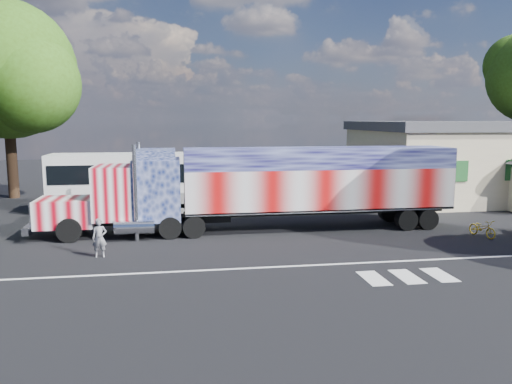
{
  "coord_description": "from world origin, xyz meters",
  "views": [
    {
      "loc": [
        -3.7,
        -20.26,
        5.34
      ],
      "look_at": [
        0.0,
        3.0,
        1.9
      ],
      "focal_mm": 35.0,
      "sensor_mm": 36.0,
      "label": 1
    }
  ],
  "objects": [
    {
      "name": "tree_nw_a",
      "position": [
        -14.64,
        15.71,
        8.55
      ],
      "size": [
        9.61,
        9.15,
        13.18
      ],
      "color": "black",
      "rests_on": "ground"
    },
    {
      "name": "lane_markings",
      "position": [
        1.71,
        -3.77,
        0.01
      ],
      "size": [
        30.0,
        2.67,
        0.01
      ],
      "color": "silver",
      "rests_on": "ground"
    },
    {
      "name": "woman",
      "position": [
        -6.75,
        -0.58,
        0.76
      ],
      "size": [
        0.59,
        0.41,
        1.52
      ],
      "primitive_type": "imported",
      "rotation": [
        0.0,
        0.0,
        0.09
      ],
      "color": "slate",
      "rests_on": "ground"
    },
    {
      "name": "coach_bus",
      "position": [
        -5.13,
        9.37,
        1.75
      ],
      "size": [
        11.6,
        2.7,
        3.37
      ],
      "color": "silver",
      "rests_on": "ground"
    },
    {
      "name": "semi_truck",
      "position": [
        0.63,
        3.13,
        2.19
      ],
      "size": [
        20.0,
        3.16,
        4.26
      ],
      "color": "black",
      "rests_on": "ground"
    },
    {
      "name": "bicycle",
      "position": [
        10.04,
        0.15,
        0.4
      ],
      "size": [
        0.84,
        1.62,
        0.81
      ],
      "primitive_type": "imported",
      "rotation": [
        0.0,
        0.0,
        0.21
      ],
      "color": "gold",
      "rests_on": "ground"
    },
    {
      "name": "ground",
      "position": [
        0.0,
        0.0,
        0.0
      ],
      "size": [
        100.0,
        100.0,
        0.0
      ],
      "primitive_type": "plane",
      "color": "black"
    }
  ]
}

